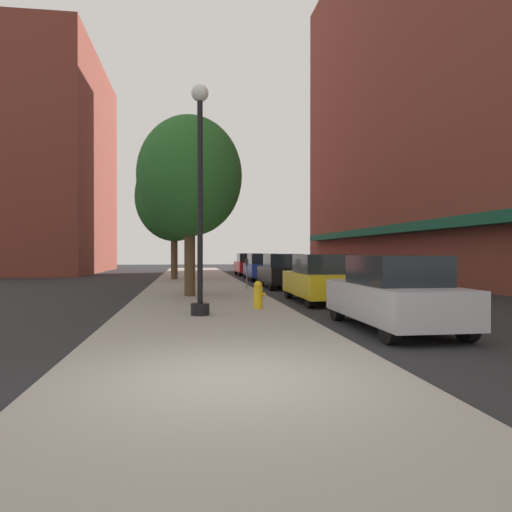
{
  "coord_description": "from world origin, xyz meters",
  "views": [
    {
      "loc": [
        -0.53,
        -6.08,
        1.73
      ],
      "look_at": [
        3.45,
        21.8,
        1.52
      ],
      "focal_mm": 33.46,
      "sensor_mm": 36.0,
      "label": 1
    }
  ],
  "objects_px": {
    "car_yellow": "(321,279)",
    "car_red": "(248,265)",
    "car_black": "(282,271)",
    "car_silver": "(394,294)",
    "fire_hydrant": "(258,295)",
    "car_blue": "(262,267)",
    "tree_near": "(190,177)",
    "parking_meter_near": "(247,270)",
    "lamppost": "(200,195)",
    "tree_mid": "(174,197)"
  },
  "relations": [
    {
      "from": "car_yellow",
      "to": "car_red",
      "type": "bearing_deg",
      "value": 90.78
    },
    {
      "from": "car_black",
      "to": "car_silver",
      "type": "bearing_deg",
      "value": -88.87
    },
    {
      "from": "fire_hydrant",
      "to": "car_blue",
      "type": "distance_m",
      "value": 15.98
    },
    {
      "from": "fire_hydrant",
      "to": "car_red",
      "type": "xyz_separation_m",
      "value": [
        2.55,
        22.36,
        0.29
      ]
    },
    {
      "from": "tree_near",
      "to": "car_silver",
      "type": "distance_m",
      "value": 9.66
    },
    {
      "from": "parking_meter_near",
      "to": "car_silver",
      "type": "xyz_separation_m",
      "value": [
        1.95,
        -10.95,
        -0.14
      ]
    },
    {
      "from": "car_silver",
      "to": "car_black",
      "type": "relative_size",
      "value": 1.0
    },
    {
      "from": "parking_meter_near",
      "to": "car_black",
      "type": "xyz_separation_m",
      "value": [
        1.95,
        1.76,
        -0.14
      ]
    },
    {
      "from": "fire_hydrant",
      "to": "lamppost",
      "type": "bearing_deg",
      "value": -144.73
    },
    {
      "from": "tree_mid",
      "to": "car_blue",
      "type": "distance_m",
      "value": 6.84
    },
    {
      "from": "fire_hydrant",
      "to": "tree_mid",
      "type": "height_order",
      "value": "tree_mid"
    },
    {
      "from": "lamppost",
      "to": "tree_mid",
      "type": "xyz_separation_m",
      "value": [
        -1.13,
        16.87,
        1.86
      ]
    },
    {
      "from": "car_yellow",
      "to": "car_blue",
      "type": "relative_size",
      "value": 1.0
    },
    {
      "from": "parking_meter_near",
      "to": "tree_near",
      "type": "xyz_separation_m",
      "value": [
        -2.52,
        -3.23,
        3.58
      ]
    },
    {
      "from": "car_blue",
      "to": "car_red",
      "type": "distance_m",
      "value": 6.58
    },
    {
      "from": "parking_meter_near",
      "to": "tree_near",
      "type": "relative_size",
      "value": 0.2
    },
    {
      "from": "tree_mid",
      "to": "car_silver",
      "type": "xyz_separation_m",
      "value": [
        5.36,
        -19.11,
        -4.25
      ]
    },
    {
      "from": "tree_near",
      "to": "car_yellow",
      "type": "relative_size",
      "value": 1.55
    },
    {
      "from": "car_blue",
      "to": "tree_near",
      "type": "bearing_deg",
      "value": -113.39
    },
    {
      "from": "car_black",
      "to": "fire_hydrant",
      "type": "bearing_deg",
      "value": -104.2
    },
    {
      "from": "tree_near",
      "to": "car_black",
      "type": "distance_m",
      "value": 7.66
    },
    {
      "from": "fire_hydrant",
      "to": "car_red",
      "type": "bearing_deg",
      "value": 83.51
    },
    {
      "from": "car_silver",
      "to": "car_red",
      "type": "xyz_separation_m",
      "value": [
        0.0,
        25.78,
        0.0
      ]
    },
    {
      "from": "car_silver",
      "to": "car_yellow",
      "type": "xyz_separation_m",
      "value": [
        0.0,
        5.89,
        0.0
      ]
    },
    {
      "from": "fire_hydrant",
      "to": "tree_mid",
      "type": "relative_size",
      "value": 0.1
    },
    {
      "from": "car_blue",
      "to": "tree_mid",
      "type": "bearing_deg",
      "value": 178.87
    },
    {
      "from": "fire_hydrant",
      "to": "car_black",
      "type": "bearing_deg",
      "value": 74.67
    },
    {
      "from": "tree_mid",
      "to": "car_black",
      "type": "xyz_separation_m",
      "value": [
        5.36,
        -6.4,
        -4.25
      ]
    },
    {
      "from": "fire_hydrant",
      "to": "car_blue",
      "type": "relative_size",
      "value": 0.18
    },
    {
      "from": "car_red",
      "to": "lamppost",
      "type": "bearing_deg",
      "value": -99.43
    },
    {
      "from": "lamppost",
      "to": "car_black",
      "type": "xyz_separation_m",
      "value": [
        4.23,
        10.47,
        -2.39
      ]
    },
    {
      "from": "car_silver",
      "to": "car_red",
      "type": "relative_size",
      "value": 1.0
    },
    {
      "from": "lamppost",
      "to": "car_red",
      "type": "relative_size",
      "value": 1.37
    },
    {
      "from": "lamppost",
      "to": "tree_near",
      "type": "xyz_separation_m",
      "value": [
        -0.24,
        5.49,
        1.32
      ]
    },
    {
      "from": "car_red",
      "to": "car_blue",
      "type": "bearing_deg",
      "value": -89.25
    },
    {
      "from": "parking_meter_near",
      "to": "car_blue",
      "type": "bearing_deg",
      "value": 76.7
    },
    {
      "from": "tree_near",
      "to": "car_black",
      "type": "height_order",
      "value": "tree_near"
    },
    {
      "from": "lamppost",
      "to": "car_blue",
      "type": "relative_size",
      "value": 1.37
    },
    {
      "from": "parking_meter_near",
      "to": "tree_mid",
      "type": "height_order",
      "value": "tree_mid"
    },
    {
      "from": "parking_meter_near",
      "to": "tree_near",
      "type": "distance_m",
      "value": 5.44
    },
    {
      "from": "car_silver",
      "to": "car_blue",
      "type": "distance_m",
      "value": 19.2
    },
    {
      "from": "lamppost",
      "to": "car_silver",
      "type": "distance_m",
      "value": 5.35
    },
    {
      "from": "lamppost",
      "to": "car_blue",
      "type": "height_order",
      "value": "lamppost"
    },
    {
      "from": "lamppost",
      "to": "tree_near",
      "type": "bearing_deg",
      "value": 92.53
    },
    {
      "from": "fire_hydrant",
      "to": "car_red",
      "type": "distance_m",
      "value": 22.5
    },
    {
      "from": "car_silver",
      "to": "lamppost",
      "type": "bearing_deg",
      "value": 151.96
    },
    {
      "from": "car_yellow",
      "to": "car_black",
      "type": "height_order",
      "value": "same"
    },
    {
      "from": "parking_meter_near",
      "to": "car_blue",
      "type": "height_order",
      "value": "car_blue"
    },
    {
      "from": "tree_mid",
      "to": "car_yellow",
      "type": "height_order",
      "value": "tree_mid"
    },
    {
      "from": "lamppost",
      "to": "car_red",
      "type": "bearing_deg",
      "value": 79.83
    }
  ]
}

